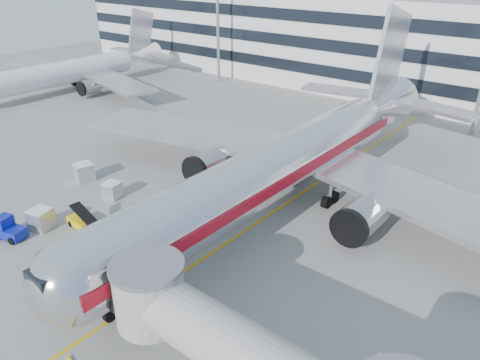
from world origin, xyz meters
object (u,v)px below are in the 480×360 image
Objects in this scene: belt_loader at (86,224)px; ramp_worker at (117,241)px; cargo_container_left at (84,172)px; main_jet at (289,161)px; cargo_container_front at (41,219)px; cargo_container_right at (112,190)px; baggage_tug at (8,229)px.

ramp_worker is at bearing -3.45° from belt_loader.
main_jet is at bearing 25.35° from cargo_container_left.
cargo_container_front is (-3.04, -2.21, 0.32)m from belt_loader.
ramp_worker is (4.54, -0.27, 0.29)m from belt_loader.
ramp_worker is (-5.89, -14.57, -3.39)m from main_jet.
cargo_container_left reaches higher than ramp_worker.
cargo_container_front is at bearing -129.23° from main_jet.
cargo_container_right is 7.14m from cargo_container_front.
cargo_container_right is (5.28, -0.52, -0.14)m from cargo_container_left.
main_jet is 21.57m from cargo_container_front.
cargo_container_right is at bearing 108.99° from ramp_worker.
belt_loader is 9.88m from cargo_container_left.
cargo_container_right is at bearing 89.30° from cargo_container_front.
main_jet is at bearing 50.77° from cargo_container_front.
baggage_tug is 1.37× the size of cargo_container_front.
cargo_container_left is (-18.67, -8.85, -3.32)m from main_jet.
belt_loader reaches higher than cargo_container_right.
cargo_container_right is 1.01× the size of ramp_worker.
belt_loader is 2.02× the size of cargo_container_left.
cargo_container_left is 9.25m from cargo_container_front.
ramp_worker is at bearing -24.13° from cargo_container_left.
ramp_worker is (7.49, -5.21, 0.08)m from cargo_container_right.
baggage_tug is (-14.20, -18.94, -3.43)m from main_jet.
belt_loader is 3.77m from cargo_container_front.
cargo_container_left reaches higher than cargo_container_front.
baggage_tug is 1.36× the size of cargo_container_left.
baggage_tug is 9.39m from ramp_worker.
main_jet is 16.08m from ramp_worker.
cargo_container_right is at bearing 85.15° from baggage_tug.
main_jet is at bearing 34.96° from cargo_container_right.
belt_loader is at bearing 140.33° from ramp_worker.
cargo_container_left is at bearing 119.64° from ramp_worker.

